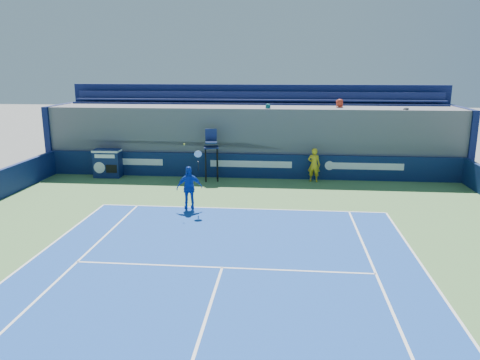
# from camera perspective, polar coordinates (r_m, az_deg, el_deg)

# --- Properties ---
(ball_person) EXTENTS (0.66, 0.51, 1.62)m
(ball_person) POSITION_cam_1_polar(r_m,az_deg,el_deg) (22.45, 9.00, 1.83)
(ball_person) COLOR gold
(ball_person) RESTS_ON apron
(back_hoarding) EXTENTS (20.40, 0.21, 1.20)m
(back_hoarding) POSITION_cam_1_polar(r_m,az_deg,el_deg) (22.99, 1.34, 1.71)
(back_hoarding) COLOR #0C1B44
(back_hoarding) RESTS_ON ground
(match_clock) EXTENTS (1.33, 0.75, 1.40)m
(match_clock) POSITION_cam_1_polar(r_m,az_deg,el_deg) (24.06, -15.83, 2.07)
(match_clock) COLOR #0E1C4A
(match_clock) RESTS_ON ground
(umpire_chair) EXTENTS (0.81, 0.81, 2.48)m
(umpire_chair) POSITION_cam_1_polar(r_m,az_deg,el_deg) (22.34, -3.52, 3.76)
(umpire_chair) COLOR black
(umpire_chair) RESTS_ON ground
(tennis_player) EXTENTS (1.06, 0.69, 2.57)m
(tennis_player) POSITION_cam_1_polar(r_m,az_deg,el_deg) (17.97, -6.18, -0.94)
(tennis_player) COLOR #1541B2
(tennis_player) RESTS_ON apron
(stadium_seating) EXTENTS (21.00, 4.05, 4.40)m
(stadium_seating) POSITION_cam_1_polar(r_m,az_deg,el_deg) (24.79, 1.70, 5.48)
(stadium_seating) COLOR #58585E
(stadium_seating) RESTS_ON ground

